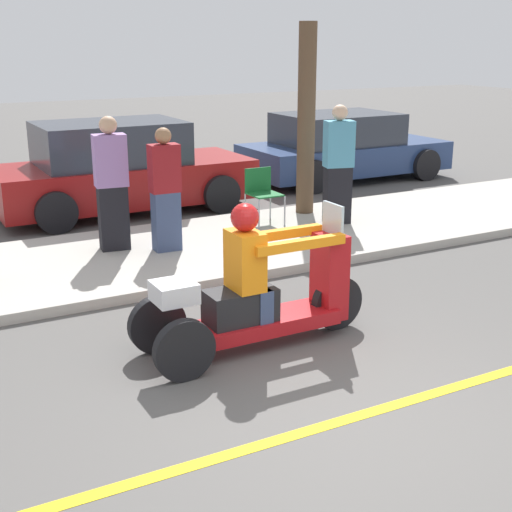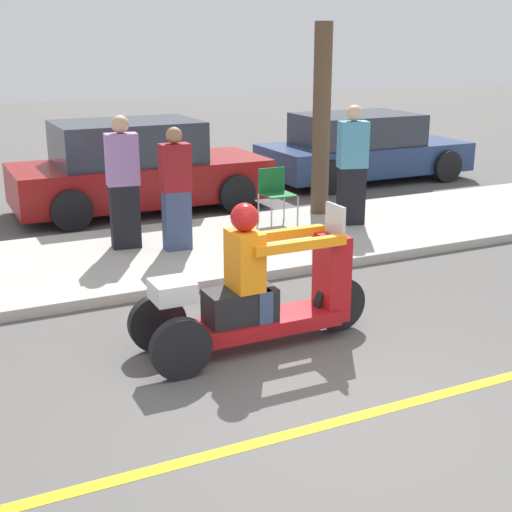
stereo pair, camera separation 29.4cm
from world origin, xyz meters
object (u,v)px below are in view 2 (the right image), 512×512
object	(u,v)px
folding_chair_set_back	(275,190)
tree_trunk	(321,120)
spectator_by_tree	(176,191)
spectator_end_of_line	(352,168)
spectator_near_curb	(123,185)
parked_car_lot_center	(362,148)
motorcycle_trike	(257,297)
parked_car_lot_far	(137,169)

from	to	relation	value
folding_chair_set_back	tree_trunk	distance (m)	1.36
spectator_by_tree	folding_chair_set_back	xyz separation A→B (m)	(1.82, 0.71, -0.27)
spectator_by_tree	spectator_end_of_line	size ratio (longest dim) A/B	0.91
spectator_end_of_line	tree_trunk	bearing A→B (deg)	93.68
folding_chair_set_back	tree_trunk	world-z (taller)	tree_trunk
spectator_near_curb	parked_car_lot_center	world-z (taller)	spectator_near_curb
folding_chair_set_back	spectator_by_tree	bearing A→B (deg)	-158.84
spectator_by_tree	spectator_near_curb	distance (m)	0.71
motorcycle_trike	spectator_by_tree	distance (m)	3.09
motorcycle_trike	spectator_end_of_line	xyz separation A→B (m)	(3.11, 3.17, 0.47)
motorcycle_trike	spectator_near_curb	xyz separation A→B (m)	(-0.29, 3.42, 0.47)
spectator_near_curb	folding_chair_set_back	distance (m)	2.46
parked_car_lot_far	parked_car_lot_center	distance (m)	4.98
spectator_end_of_line	parked_car_lot_center	size ratio (longest dim) A/B	0.42
folding_chair_set_back	spectator_end_of_line	bearing A→B (deg)	-30.35
parked_car_lot_far	parked_car_lot_center	xyz separation A→B (m)	(4.94, 0.62, -0.06)
spectator_by_tree	parked_car_lot_far	size ratio (longest dim) A/B	0.38
spectator_by_tree	parked_car_lot_center	xyz separation A→B (m)	(5.26, 3.50, -0.25)
spectator_end_of_line	spectator_near_curb	size ratio (longest dim) A/B	1.01
spectator_by_tree	parked_car_lot_center	distance (m)	6.33
spectator_near_curb	parked_car_lot_far	xyz separation A→B (m)	(0.92, 2.50, -0.26)
spectator_near_curb	parked_car_lot_far	bearing A→B (deg)	69.84
spectator_end_of_line	parked_car_lot_far	world-z (taller)	spectator_end_of_line
spectator_by_tree	parked_car_lot_center	world-z (taller)	spectator_by_tree
spectator_end_of_line	spectator_near_curb	world-z (taller)	spectator_end_of_line
motorcycle_trike	tree_trunk	xyz separation A→B (m)	(3.06, 4.00, 1.09)
motorcycle_trike	spectator_by_tree	world-z (taller)	spectator_by_tree
folding_chair_set_back	tree_trunk	size ratio (longest dim) A/B	0.28
motorcycle_trike	parked_car_lot_center	bearing A→B (deg)	49.64
motorcycle_trike	tree_trunk	size ratio (longest dim) A/B	0.80
motorcycle_trike	parked_car_lot_center	xyz separation A→B (m)	(5.56, 6.55, 0.15)
spectator_by_tree	parked_car_lot_far	world-z (taller)	spectator_by_tree
parked_car_lot_far	parked_car_lot_center	bearing A→B (deg)	7.19
folding_chair_set_back	parked_car_lot_far	xyz separation A→B (m)	(-1.50, 2.17, 0.09)
spectator_by_tree	tree_trunk	bearing A→B (deg)	19.14
spectator_near_curb	motorcycle_trike	bearing A→B (deg)	-85.13
spectator_end_of_line	parked_car_lot_far	size ratio (longest dim) A/B	0.42
folding_chair_set_back	parked_car_lot_center	xyz separation A→B (m)	(3.44, 2.80, 0.02)
parked_car_lot_center	motorcycle_trike	bearing A→B (deg)	-130.36
spectator_by_tree	folding_chair_set_back	world-z (taller)	spectator_by_tree
folding_chair_set_back	motorcycle_trike	bearing A→B (deg)	-119.53
parked_car_lot_far	parked_car_lot_center	world-z (taller)	parked_car_lot_far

